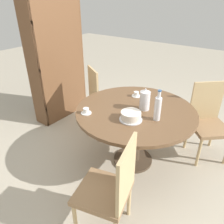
# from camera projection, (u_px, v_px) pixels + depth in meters

# --- Properties ---
(ground_plane) EXTENTS (14.00, 14.00, 0.00)m
(ground_plane) POSITION_uv_depth(u_px,v_px,m) (133.00, 160.00, 2.78)
(ground_plane) COLOR #B2A893
(dining_table) EXTENTS (1.33, 1.33, 0.73)m
(dining_table) POSITION_uv_depth(u_px,v_px,m) (135.00, 120.00, 2.49)
(dining_table) COLOR #473828
(dining_table) RESTS_ON ground_plane
(chair_a) EXTENTS (0.59, 0.59, 0.94)m
(chair_a) POSITION_uv_depth(u_px,v_px,m) (208.00, 120.00, 2.69)
(chair_a) COLOR tan
(chair_a) RESTS_ON ground_plane
(chair_b) EXTENTS (0.58, 0.58, 0.94)m
(chair_b) POSITION_uv_depth(u_px,v_px,m) (102.00, 97.00, 3.28)
(chair_b) COLOR tan
(chair_b) RESTS_ON ground_plane
(chair_c) EXTENTS (0.51, 0.51, 0.94)m
(chair_c) POSITION_uv_depth(u_px,v_px,m) (111.00, 189.00, 1.75)
(chair_c) COLOR tan
(chair_c) RESTS_ON ground_plane
(bookshelf) EXTENTS (0.91, 0.28, 1.87)m
(bookshelf) POSITION_uv_depth(u_px,v_px,m) (58.00, 64.00, 3.42)
(bookshelf) COLOR brown
(bookshelf) RESTS_ON ground_plane
(coffee_pot) EXTENTS (0.11, 0.11, 0.25)m
(coffee_pot) POSITION_uv_depth(u_px,v_px,m) (145.00, 100.00, 2.37)
(coffee_pot) COLOR silver
(coffee_pot) RESTS_ON dining_table
(water_bottle) EXTENTS (0.07, 0.07, 0.32)m
(water_bottle) POSITION_uv_depth(u_px,v_px,m) (158.00, 108.00, 2.16)
(water_bottle) COLOR silver
(water_bottle) RESTS_ON dining_table
(cake_main) EXTENTS (0.24, 0.24, 0.09)m
(cake_main) POSITION_uv_depth(u_px,v_px,m) (131.00, 116.00, 2.20)
(cake_main) COLOR silver
(cake_main) RESTS_ON dining_table
(cup_a) EXTENTS (0.11, 0.11, 0.06)m
(cup_a) POSITION_uv_depth(u_px,v_px,m) (136.00, 94.00, 2.71)
(cup_a) COLOR silver
(cup_a) RESTS_ON dining_table
(cup_b) EXTENTS (0.11, 0.11, 0.06)m
(cup_b) POSITION_uv_depth(u_px,v_px,m) (86.00, 111.00, 2.33)
(cup_b) COLOR silver
(cup_b) RESTS_ON dining_table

